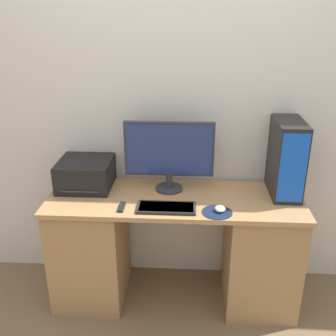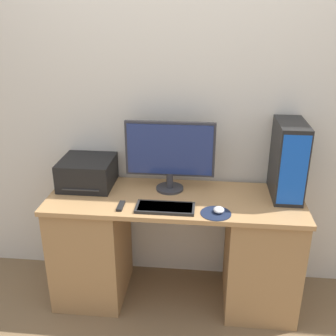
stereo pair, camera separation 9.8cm
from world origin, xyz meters
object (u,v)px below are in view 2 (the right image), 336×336
remote_control (121,206)px  monitor (170,152)px  mouse (219,210)px  printer (87,172)px  keyboard (165,208)px  computer_tower (288,160)px

remote_control → monitor: bearing=46.1°
mouse → printer: bearing=160.9°
keyboard → remote_control: size_ratio=3.00×
monitor → mouse: size_ratio=7.74×
keyboard → monitor: bearing=89.8°
keyboard → printer: 0.64m
keyboard → printer: printer is taller
monitor → computer_tower: computer_tower is taller
keyboard → computer_tower: 0.83m
mouse → printer: 0.94m
keyboard → mouse: 0.32m
printer → computer_tower: bearing=-1.1°
monitor → printer: bearing=178.9°
computer_tower → remote_control: (-1.02, -0.27, -0.24)m
remote_control → printer: bearing=134.5°
monitor → remote_control: (-0.27, -0.28, -0.26)m
monitor → remote_control: 0.47m
keyboard → mouse: (0.32, -0.01, 0.01)m
keyboard → remote_control: (-0.27, -0.00, -0.00)m
mouse → computer_tower: computer_tower is taller
monitor → printer: size_ratio=1.67×
printer → remote_control: (0.29, -0.30, -0.09)m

